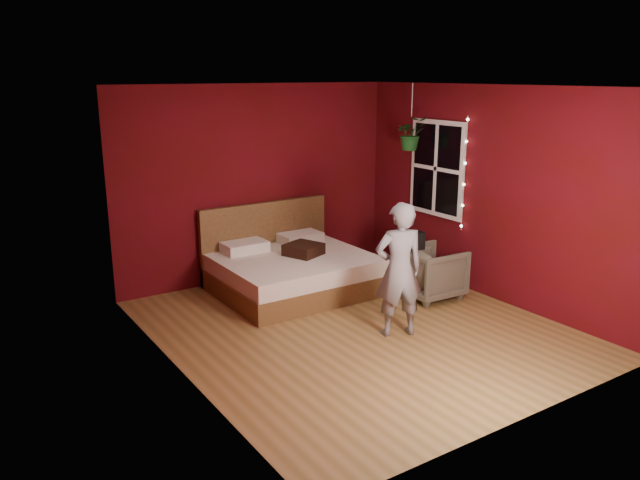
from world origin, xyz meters
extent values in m
plane|color=olive|center=(0.00, 0.00, 0.00)|extent=(4.50, 4.50, 0.00)
cube|color=#580916|center=(0.00, 2.26, 1.30)|extent=(4.00, 0.02, 2.60)
cube|color=#580916|center=(0.00, -2.26, 1.30)|extent=(4.00, 0.02, 2.60)
cube|color=#580916|center=(-2.01, 0.00, 1.30)|extent=(0.02, 4.50, 2.60)
cube|color=#580916|center=(2.01, 0.00, 1.30)|extent=(0.02, 4.50, 2.60)
cube|color=white|center=(0.00, 0.00, 2.61)|extent=(4.00, 4.50, 0.02)
cube|color=white|center=(1.97, 0.90, 1.50)|extent=(0.04, 0.97, 1.27)
cube|color=black|center=(1.96, 0.90, 1.50)|extent=(0.02, 0.85, 1.15)
cube|color=white|center=(1.95, 0.90, 1.50)|extent=(0.03, 0.05, 1.15)
cube|color=white|center=(1.95, 0.90, 1.50)|extent=(0.03, 0.85, 0.05)
cylinder|color=silver|center=(1.94, 0.38, 1.50)|extent=(0.01, 0.01, 1.45)
sphere|color=#FFF2CC|center=(1.94, 0.38, 0.83)|extent=(0.04, 0.04, 0.04)
sphere|color=#FFF2CC|center=(1.94, 0.38, 1.09)|extent=(0.04, 0.04, 0.04)
sphere|color=#FFF2CC|center=(1.94, 0.38, 1.36)|extent=(0.04, 0.04, 0.04)
sphere|color=#FFF2CC|center=(1.94, 0.38, 1.63)|extent=(0.04, 0.04, 0.04)
sphere|color=#FFF2CC|center=(1.94, 0.38, 1.90)|extent=(0.04, 0.04, 0.04)
sphere|color=#FFF2CC|center=(1.94, 0.38, 2.17)|extent=(0.04, 0.04, 0.04)
cube|color=brown|center=(0.04, 1.40, 0.13)|extent=(1.89, 1.61, 0.26)
cube|color=white|center=(0.04, 1.40, 0.37)|extent=(1.85, 1.58, 0.21)
cube|color=brown|center=(0.04, 2.16, 0.52)|extent=(1.89, 0.08, 1.04)
cube|color=white|center=(-0.39, 1.94, 0.54)|extent=(0.57, 0.36, 0.13)
cube|color=white|center=(0.47, 1.94, 0.54)|extent=(0.57, 0.36, 0.13)
imported|color=slate|center=(0.27, -0.37, 0.73)|extent=(0.62, 0.50, 1.46)
imported|color=#62614D|center=(1.37, 0.30, 0.32)|extent=(0.74, 0.72, 0.64)
cube|color=black|center=(1.11, 0.38, 0.75)|extent=(0.32, 0.22, 0.21)
cube|color=black|center=(0.18, 1.39, 0.55)|extent=(0.52, 0.52, 0.14)
cylinder|color=silver|center=(1.69, 1.13, 2.39)|extent=(0.01, 0.01, 0.43)
imported|color=#195719|center=(1.69, 1.13, 1.95)|extent=(0.49, 0.47, 0.44)
camera|label=1|loc=(-3.85, -5.12, 2.74)|focal=35.00mm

